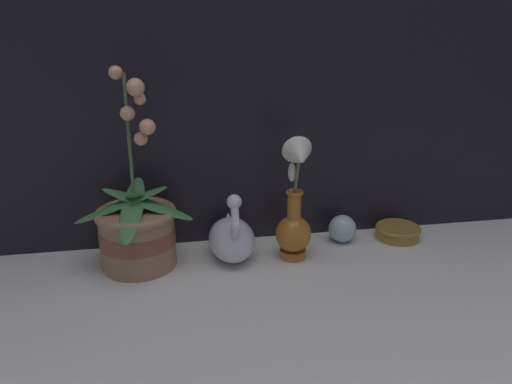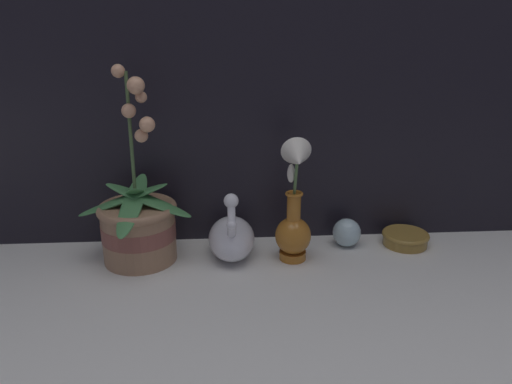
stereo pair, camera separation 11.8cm
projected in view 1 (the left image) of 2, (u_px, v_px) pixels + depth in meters
name	position (u px, v px, depth m)	size (l,w,h in m)	color
ground_plane	(279.00, 274.00, 1.15)	(2.80, 2.80, 0.00)	silver
orchid_potted_plant	(137.00, 229.00, 1.16)	(0.28, 0.25, 0.46)	#9E7556
swan_figurine	(232.00, 237.00, 1.21)	(0.11, 0.20, 0.19)	white
blue_vase	(295.00, 215.00, 1.18)	(0.09, 0.12, 0.31)	#B26B23
glass_sphere	(342.00, 229.00, 1.30)	(0.07, 0.07, 0.07)	silver
amber_dish	(398.00, 231.00, 1.32)	(0.12, 0.12, 0.03)	olive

